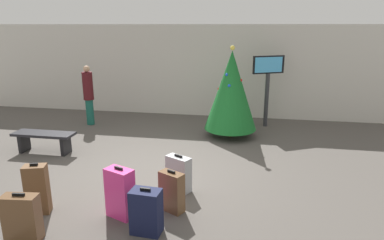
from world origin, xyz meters
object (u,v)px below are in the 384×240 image
holiday_tree (231,91)px  traveller_0 (88,94)px  flight_info_kiosk (268,77)px  suitcase_0 (37,189)px  suitcase_1 (179,174)px  suitcase_4 (120,193)px  suitcase_5 (172,192)px  waiting_bench (44,138)px  suitcase_3 (146,212)px  suitcase_2 (22,218)px

holiday_tree → traveller_0: size_ratio=1.36×
flight_info_kiosk → suitcase_0: flight_info_kiosk is taller
suitcase_1 → suitcase_4: (-0.69, -1.01, 0.08)m
suitcase_4 → suitcase_5: suitcase_4 is taller
waiting_bench → suitcase_4: size_ratio=1.72×
holiday_tree → flight_info_kiosk: (0.95, 1.14, 0.20)m
traveller_0 → suitcase_3: size_ratio=2.51×
traveller_0 → suitcase_0: traveller_0 is taller
traveller_0 → suitcase_4: bearing=-59.0°
suitcase_0 → suitcase_1: bearing=29.6°
waiting_bench → suitcase_3: 4.22m
suitcase_3 → waiting_bench: bearing=141.2°
suitcase_0 → suitcase_3: suitcase_0 is taller
holiday_tree → suitcase_5: 4.11m
traveller_0 → suitcase_5: 5.65m
suitcase_2 → flight_info_kiosk: bearing=61.2°
suitcase_2 → suitcase_5: size_ratio=1.03×
waiting_bench → suitcase_4: 3.60m
waiting_bench → suitcase_5: (3.50, -1.99, -0.03)m
traveller_0 → suitcase_5: bearing=-51.0°
traveller_0 → suitcase_5: traveller_0 is taller
suitcase_1 → suitcase_4: suitcase_4 is taller
waiting_bench → suitcase_1: size_ratio=2.10×
traveller_0 → suitcase_1: bearing=-46.3°
flight_info_kiosk → suitcase_2: bearing=-118.8°
waiting_bench → suitcase_4: (2.77, -2.30, 0.04)m
suitcase_4 → holiday_tree: bearing=72.1°
suitcase_0 → suitcase_2: (0.22, -0.69, -0.06)m
suitcase_1 → flight_info_kiosk: bearing=69.6°
suitcase_2 → suitcase_4: 1.36m
waiting_bench → traveller_0: bearing=90.9°
waiting_bench → traveller_0: 2.44m
traveller_0 → suitcase_4: size_ratio=2.12×
suitcase_3 → flight_info_kiosk: bearing=72.5°
flight_info_kiosk → suitcase_0: (-3.64, -5.53, -1.04)m
suitcase_0 → suitcase_3: size_ratio=1.20×
suitcase_1 → suitcase_3: bearing=-97.2°
holiday_tree → suitcase_2: holiday_tree is taller
suitcase_3 → suitcase_2: bearing=-163.7°
traveller_0 → suitcase_3: (3.32, -5.02, -0.60)m
holiday_tree → suitcase_5: holiday_tree is taller
suitcase_0 → traveller_0: bearing=107.3°
holiday_tree → suitcase_3: bearing=-100.5°
flight_info_kiosk → traveller_0: flight_info_kiosk is taller
flight_info_kiosk → waiting_bench: (-5.10, -3.11, -1.08)m
waiting_bench → suitcase_3: size_ratio=2.04×
suitcase_1 → suitcase_3: suitcase_3 is taller
holiday_tree → suitcase_4: (-1.38, -4.26, -0.85)m
holiday_tree → suitcase_1: bearing=-101.9°
holiday_tree → suitcase_2: 5.71m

